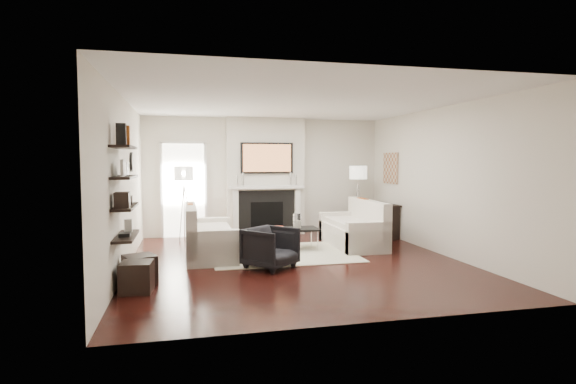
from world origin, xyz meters
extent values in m
plane|color=black|center=(0.00, 0.00, 0.00)|extent=(6.00, 6.00, 0.00)
plane|color=white|center=(0.00, 0.00, 2.70)|extent=(6.00, 6.00, 0.00)
plane|color=silver|center=(0.00, 3.00, 1.35)|extent=(5.50, 0.00, 5.50)
plane|color=silver|center=(0.00, -3.00, 1.35)|extent=(5.50, 0.00, 5.50)
plane|color=silver|center=(-2.75, 0.00, 1.35)|extent=(0.00, 6.00, 6.00)
plane|color=silver|center=(2.75, 0.00, 1.35)|extent=(0.00, 6.00, 6.00)
cube|color=silver|center=(0.00, 2.88, 1.35)|extent=(1.80, 0.25, 2.70)
cube|color=black|center=(0.00, 2.74, 0.52)|extent=(1.30, 0.02, 1.04)
cube|color=black|center=(0.00, 2.73, 0.45)|extent=(0.75, 0.02, 0.65)
cube|color=white|center=(-0.72, 2.71, 0.55)|extent=(0.12, 0.08, 1.10)
cube|color=white|center=(0.72, 2.71, 0.55)|extent=(0.12, 0.08, 1.10)
cube|color=white|center=(0.00, 2.69, 1.12)|extent=(1.70, 0.18, 0.07)
cube|color=black|center=(0.00, 2.71, 1.78)|extent=(1.20, 0.06, 0.70)
cube|color=#BF723F|center=(0.00, 2.68, 1.78)|extent=(1.10, 0.00, 0.62)
cylinder|color=silver|center=(-0.55, 2.70, 1.30)|extent=(0.04, 0.04, 0.30)
cylinder|color=silver|center=(-0.68, 2.70, 1.27)|extent=(0.04, 0.04, 0.24)
cylinder|color=silver|center=(0.55, 2.70, 1.30)|extent=(0.04, 0.04, 0.30)
cylinder|color=silver|center=(0.68, 2.70, 1.27)|extent=(0.04, 0.04, 0.24)
cube|color=white|center=(-1.85, 2.98, 1.05)|extent=(0.90, 0.02, 2.10)
cube|color=white|center=(-2.33, 2.96, 1.05)|extent=(0.06, 0.06, 2.16)
cube|color=white|center=(-1.37, 2.96, 1.05)|extent=(0.06, 0.06, 2.16)
cube|color=white|center=(-1.85, 2.96, 2.13)|extent=(1.02, 0.06, 0.06)
cube|color=beige|center=(-0.09, 0.63, 0.01)|extent=(2.60, 2.00, 0.01)
cube|color=beige|center=(-1.41, 0.73, 0.21)|extent=(0.85, 1.80, 0.42)
cube|color=beige|center=(-1.74, 0.73, 0.53)|extent=(0.18, 1.80, 0.80)
cube|color=beige|center=(-1.41, -0.08, 0.30)|extent=(0.85, 0.18, 0.60)
cube|color=beige|center=(-1.41, 1.54, 0.30)|extent=(0.85, 0.18, 0.60)
cube|color=beige|center=(-1.36, 0.73, 0.47)|extent=(0.63, 1.44, 0.10)
cube|color=#964312|center=(-1.74, 1.03, 0.73)|extent=(0.10, 0.42, 0.42)
cube|color=black|center=(-1.74, 0.43, 0.72)|extent=(0.10, 0.40, 0.40)
cube|color=beige|center=(1.45, 1.08, 0.21)|extent=(0.85, 1.80, 0.42)
cube|color=beige|center=(1.78, 1.08, 0.53)|extent=(0.18, 1.80, 0.80)
cube|color=beige|center=(1.45, 0.27, 0.30)|extent=(0.85, 0.18, 0.60)
cube|color=beige|center=(1.45, 1.89, 0.30)|extent=(0.85, 0.18, 0.60)
cube|color=beige|center=(1.40, 1.08, 0.47)|extent=(0.63, 1.44, 0.10)
cube|color=#964312|center=(1.78, 1.38, 0.73)|extent=(0.10, 0.42, 0.42)
cube|color=black|center=(1.78, 0.78, 0.72)|extent=(0.10, 0.40, 0.40)
cube|color=black|center=(0.12, 0.99, 0.40)|extent=(1.10, 0.55, 0.04)
cylinder|color=silver|center=(-0.38, 0.77, 0.19)|extent=(0.02, 0.02, 0.38)
cylinder|color=silver|center=(0.62, 0.77, 0.19)|extent=(0.02, 0.02, 0.38)
cylinder|color=silver|center=(-0.38, 1.21, 0.19)|extent=(0.02, 0.02, 0.38)
cylinder|color=silver|center=(0.62, 1.21, 0.19)|extent=(0.02, 0.02, 0.38)
cylinder|color=white|center=(0.27, 0.99, 0.56)|extent=(0.16, 0.16, 0.29)
cylinder|color=white|center=(0.27, 0.99, 0.50)|extent=(0.10, 0.10, 0.15)
cylinder|color=#BE381F|center=(-0.13, 0.99, 0.45)|extent=(0.26, 0.26, 0.04)
imported|color=black|center=(-0.51, -0.36, 0.36)|extent=(0.96, 0.95, 0.72)
cylinder|color=silver|center=(-1.85, 2.55, 0.60)|extent=(0.02, 0.02, 1.20)
cylinder|color=white|center=(-1.85, 2.55, 1.45)|extent=(0.40, 0.40, 0.30)
cylinder|color=silver|center=(-1.74, 2.55, 0.60)|extent=(0.25, 0.02, 1.23)
cylinder|color=silver|center=(-1.91, 2.65, 0.60)|extent=(0.14, 0.22, 1.23)
cylinder|color=silver|center=(-1.91, 2.46, 0.60)|extent=(0.14, 0.22, 1.23)
cylinder|color=silver|center=(2.05, 2.31, 0.60)|extent=(0.02, 0.02, 1.20)
cylinder|color=white|center=(2.05, 2.31, 1.45)|extent=(0.40, 0.40, 0.30)
cylinder|color=silver|center=(2.16, 2.31, 0.60)|extent=(0.25, 0.02, 1.23)
cylinder|color=silver|center=(2.00, 2.40, 0.60)|extent=(0.14, 0.22, 1.23)
cylinder|color=silver|center=(1.99, 2.21, 0.60)|extent=(0.14, 0.22, 1.23)
cube|color=black|center=(2.57, 2.10, 0.73)|extent=(0.35, 1.20, 0.04)
cube|color=black|center=(2.57, 1.55, 0.35)|extent=(0.30, 0.04, 0.71)
cube|color=black|center=(2.57, 2.65, 0.35)|extent=(0.30, 0.04, 0.71)
cube|color=#9D734E|center=(2.73, 2.05, 1.55)|extent=(0.03, 0.70, 0.70)
cube|color=black|center=(-2.62, -1.00, 0.70)|extent=(0.25, 1.00, 0.03)
cube|color=black|center=(-2.62, -1.00, 1.10)|extent=(0.25, 1.00, 0.04)
cube|color=black|center=(-2.62, -1.00, 1.50)|extent=(0.25, 1.00, 0.04)
cube|color=black|center=(-2.62, -1.00, 1.90)|extent=(0.25, 1.00, 0.04)
cube|color=black|center=(-2.62, -1.24, 2.06)|extent=(0.12, 0.10, 0.28)
cube|color=#964312|center=(-2.62, -0.84, 2.06)|extent=(0.12, 0.10, 0.28)
cube|color=white|center=(-2.62, -1.11, 1.63)|extent=(0.04, 0.30, 0.22)
cube|color=black|center=(-2.62, -0.79, 1.61)|extent=(0.04, 0.22, 0.18)
cube|color=black|center=(-2.62, -1.29, 1.22)|extent=(0.18, 0.25, 0.20)
cube|color=black|center=(-2.62, -0.84, 1.18)|extent=(0.15, 0.12, 0.12)
cube|color=black|center=(-2.62, -1.11, 0.74)|extent=(0.14, 0.20, 0.05)
cube|color=white|center=(-2.62, -0.71, 0.81)|extent=(0.10, 0.10, 0.18)
cylinder|color=black|center=(-2.73, 0.90, 1.70)|extent=(0.04, 0.34, 0.34)
cylinder|color=white|center=(-2.71, 0.90, 1.70)|extent=(0.01, 0.29, 0.29)
cube|color=black|center=(-2.47, -0.84, 0.20)|extent=(0.52, 0.52, 0.40)
cube|color=black|center=(-2.47, -1.26, 0.20)|extent=(0.44, 0.44, 0.40)
camera|label=1|loc=(-1.85, -7.34, 1.72)|focal=28.00mm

